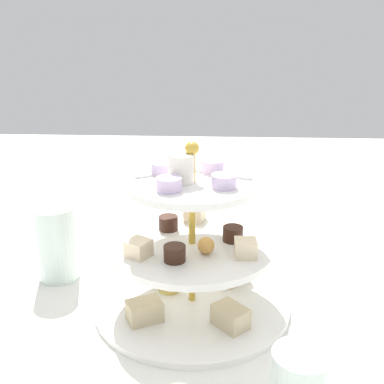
# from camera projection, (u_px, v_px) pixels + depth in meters

# --- Properties ---
(ground_plane) EXTENTS (2.40, 2.40, 0.00)m
(ground_plane) POSITION_uv_depth(u_px,v_px,m) (192.00, 305.00, 0.72)
(ground_plane) COLOR silver
(tiered_serving_stand) EXTENTS (0.30, 0.30, 0.26)m
(tiered_serving_stand) POSITION_uv_depth(u_px,v_px,m) (192.00, 258.00, 0.70)
(tiered_serving_stand) COLOR white
(tiered_serving_stand) RESTS_ON ground_plane
(water_glass_tall_right) EXTENTS (0.07, 0.07, 0.13)m
(water_glass_tall_right) POSITION_uv_depth(u_px,v_px,m) (57.00, 243.00, 0.79)
(water_glass_tall_right) COLOR silver
(water_glass_tall_right) RESTS_ON ground_plane
(water_glass_short_left) EXTENTS (0.06, 0.06, 0.08)m
(water_glass_short_left) POSITION_uv_depth(u_px,v_px,m) (299.00, 384.00, 0.51)
(water_glass_short_left) COLOR silver
(water_glass_short_left) RESTS_ON ground_plane
(butter_knife_left) EXTENTS (0.17, 0.04, 0.00)m
(butter_knife_left) POSITION_uv_depth(u_px,v_px,m) (219.00, 229.00, 0.99)
(butter_knife_left) COLOR silver
(butter_knife_left) RESTS_ON ground_plane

